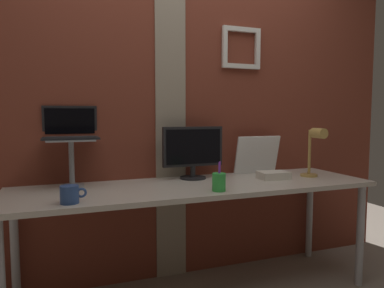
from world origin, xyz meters
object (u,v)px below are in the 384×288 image
(desk_lamp, at_px, (315,147))
(pen_cup, at_px, (219,182))
(laptop, at_px, (70,130))
(coffee_mug, at_px, (70,194))
(monitor, at_px, (193,149))
(whiteboard_panel, at_px, (257,155))

(desk_lamp, distance_m, pen_cup, 0.84)
(laptop, distance_m, coffee_mug, 0.57)
(monitor, bearing_deg, desk_lamp, -17.35)
(whiteboard_panel, height_order, coffee_mug, whiteboard_panel)
(whiteboard_panel, bearing_deg, laptop, 179.03)
(desk_lamp, xyz_separation_m, coffee_mug, (-1.63, -0.17, -0.17))
(pen_cup, height_order, coffee_mug, pen_cup)
(desk_lamp, relative_size, pen_cup, 2.01)
(whiteboard_panel, distance_m, coffee_mug, 1.42)
(pen_cup, bearing_deg, desk_lamp, 11.71)
(laptop, xyz_separation_m, pen_cup, (0.80, -0.48, -0.30))
(coffee_mug, bearing_deg, whiteboard_panel, 18.91)
(whiteboard_panel, bearing_deg, desk_lamp, -45.30)
(laptop, height_order, coffee_mug, laptop)
(laptop, bearing_deg, coffee_mug, -92.27)
(monitor, bearing_deg, pen_cup, -89.42)
(monitor, distance_m, whiteboard_panel, 0.53)
(coffee_mug, bearing_deg, monitor, 27.53)
(whiteboard_panel, distance_m, desk_lamp, 0.42)
(whiteboard_panel, xyz_separation_m, desk_lamp, (0.29, -0.29, 0.08))
(monitor, height_order, desk_lamp, monitor)
(monitor, relative_size, pen_cup, 2.47)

